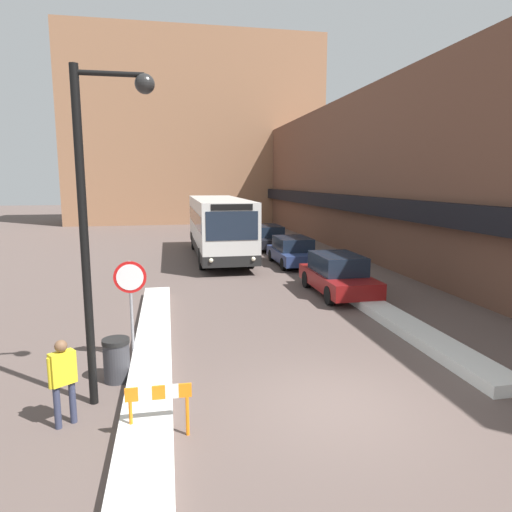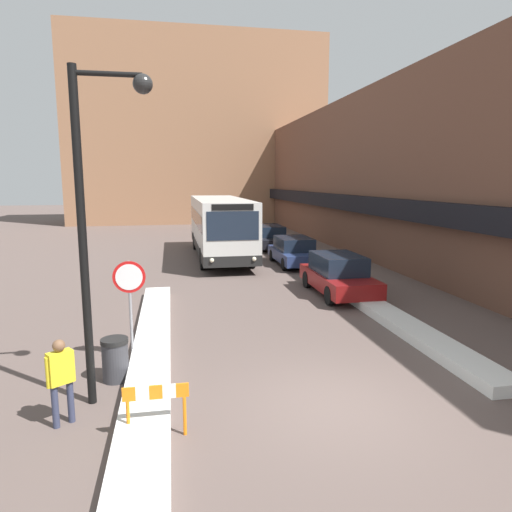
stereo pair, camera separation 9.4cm
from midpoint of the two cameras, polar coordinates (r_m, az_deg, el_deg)
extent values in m
plane|color=brown|center=(9.46, 9.85, -17.94)|extent=(160.00, 160.00, 0.00)
cube|color=brown|center=(34.42, 11.55, 9.78)|extent=(5.00, 60.00, 9.35)
cube|color=black|center=(33.49, 7.07, 7.13)|extent=(0.50, 60.00, 0.90)
cube|color=#996B4C|center=(50.30, -7.66, 15.13)|extent=(26.00, 8.00, 18.87)
cube|color=silver|center=(11.30, -13.10, -12.53)|extent=(0.90, 13.74, 0.30)
cube|color=silver|center=(14.73, 16.71, -7.51)|extent=(0.90, 9.95, 0.28)
cube|color=silver|center=(25.82, -4.81, 3.98)|extent=(2.67, 11.03, 2.88)
cube|color=black|center=(25.96, -4.78, 1.37)|extent=(2.69, 11.05, 0.50)
cube|color=#192333|center=(25.79, -4.82, 4.87)|extent=(2.69, 10.14, 0.79)
cube|color=#192333|center=(20.32, -3.14, 3.77)|extent=(2.35, 0.03, 1.30)
cube|color=black|center=(20.26, -3.16, 6.10)|extent=(1.87, 0.03, 0.28)
sphere|color=#F2EAC6|center=(20.41, -5.77, -0.56)|extent=(0.20, 0.20, 0.20)
sphere|color=#F2EAC6|center=(20.67, -0.46, -0.38)|extent=(0.20, 0.20, 0.20)
cylinder|color=black|center=(22.52, -6.90, -0.34)|extent=(0.28, 1.10, 1.10)
cylinder|color=black|center=(22.81, -0.80, -0.14)|extent=(0.28, 1.10, 1.10)
cylinder|color=black|center=(29.27, -7.87, 1.88)|extent=(0.28, 1.10, 1.10)
cylinder|color=black|center=(29.49, -3.15, 2.01)|extent=(0.28, 1.10, 1.10)
cube|color=maroon|center=(17.75, 10.06, -2.99)|extent=(1.82, 4.36, 0.58)
cube|color=#192333|center=(17.73, 9.99, -0.90)|extent=(1.60, 2.40, 0.70)
cylinder|color=black|center=(16.91, 14.32, -4.54)|extent=(0.20, 0.68, 0.68)
cylinder|color=black|center=(16.28, 9.00, -4.89)|extent=(0.20, 0.68, 0.68)
cylinder|color=black|center=(19.33, 10.91, -2.68)|extent=(0.20, 0.68, 0.68)
cylinder|color=black|center=(18.78, 6.19, -2.92)|extent=(0.20, 0.68, 0.68)
cube|color=navy|center=(23.71, 4.55, 0.12)|extent=(1.88, 4.34, 0.54)
cube|color=#192333|center=(23.73, 4.50, 1.58)|extent=(1.65, 2.39, 0.65)
cylinder|color=black|center=(22.73, 7.54, -0.86)|extent=(0.20, 0.62, 0.62)
cylinder|color=black|center=(22.25, 3.33, -1.02)|extent=(0.20, 0.62, 0.62)
cylinder|color=black|center=(25.25, 5.61, 0.20)|extent=(0.20, 0.62, 0.62)
cylinder|color=black|center=(24.82, 1.80, 0.08)|extent=(0.20, 0.62, 0.62)
cube|color=black|center=(29.54, 1.41, 2.01)|extent=(1.88, 4.71, 0.55)
cube|color=#192333|center=(29.58, 1.37, 3.20)|extent=(1.66, 2.59, 0.66)
cylinder|color=black|center=(28.37, 3.74, 1.25)|extent=(0.20, 0.64, 0.64)
cylinder|color=black|center=(27.98, 0.32, 1.16)|extent=(0.20, 0.64, 0.64)
cylinder|color=black|center=(31.17, 2.38, 1.99)|extent=(0.20, 0.64, 0.64)
cylinder|color=black|center=(30.82, -0.74, 1.92)|extent=(0.20, 0.64, 0.64)
cylinder|color=gray|center=(11.37, -15.51, -6.74)|extent=(0.07, 0.07, 2.46)
cylinder|color=red|center=(11.15, -15.71, -2.56)|extent=(0.76, 0.03, 0.76)
cylinder|color=white|center=(11.14, -15.71, -2.58)|extent=(0.62, 0.01, 0.62)
cylinder|color=black|center=(9.06, -20.92, 1.49)|extent=(0.16, 0.16, 6.35)
cylinder|color=black|center=(9.10, -18.13, 20.85)|extent=(1.20, 0.10, 0.10)
sphere|color=black|center=(9.02, -14.05, 20.15)|extent=(0.36, 0.36, 0.36)
cylinder|color=#333851|center=(9.14, -23.87, -16.92)|extent=(0.12, 0.12, 0.79)
cylinder|color=#333851|center=(9.23, -22.22, -16.53)|extent=(0.12, 0.12, 0.79)
cube|color=yellow|center=(8.91, -23.33, -12.74)|extent=(0.46, 0.41, 0.59)
sphere|color=brown|center=(8.77, -23.50, -10.29)|extent=(0.22, 0.22, 0.22)
cylinder|color=yellow|center=(8.85, -24.61, -13.19)|extent=(0.09, 0.09, 0.56)
cylinder|color=yellow|center=(9.00, -22.05, -12.63)|extent=(0.09, 0.09, 0.56)
cylinder|color=#38383D|center=(10.63, -17.26, -12.55)|extent=(0.56, 0.56, 0.85)
cylinder|color=black|center=(10.47, -17.39, -10.13)|extent=(0.59, 0.59, 0.10)
cylinder|color=orange|center=(8.38, -15.69, -19.27)|extent=(0.06, 0.06, 0.70)
cylinder|color=orange|center=(8.35, -8.91, -19.14)|extent=(0.06, 0.06, 0.70)
cube|color=orange|center=(8.17, -15.64, -16.37)|extent=(0.22, 0.04, 0.24)
cube|color=white|center=(8.15, -14.03, -16.35)|extent=(0.22, 0.04, 0.24)
cube|color=orange|center=(8.14, -12.42, -16.32)|extent=(0.22, 0.04, 0.24)
cube|color=white|center=(8.13, -10.81, -16.28)|extent=(0.22, 0.04, 0.24)
cube|color=orange|center=(8.14, -9.19, -16.23)|extent=(0.22, 0.04, 0.24)
camera|label=1|loc=(0.05, -90.18, -0.03)|focal=32.00mm
camera|label=2|loc=(0.05, 89.82, 0.03)|focal=32.00mm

